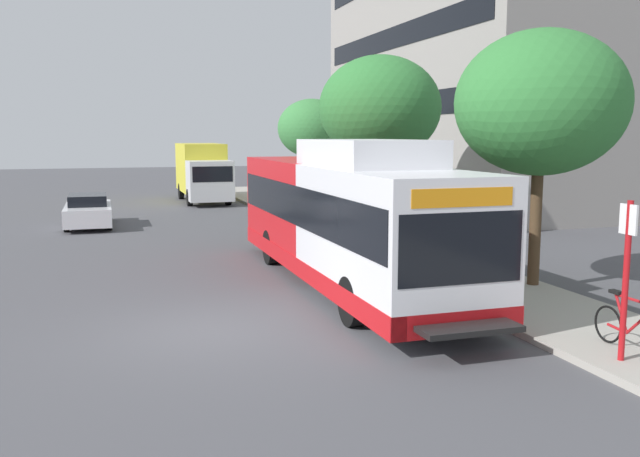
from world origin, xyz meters
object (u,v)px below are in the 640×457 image
(bicycle_parked, at_px, (632,328))
(street_tree_far_block, at_px, (312,129))
(transit_bus, at_px, (346,218))
(parked_car_far_lane, at_px, (88,211))
(box_truck_background, at_px, (203,171))
(bus_stop_sign_pole, at_px, (626,269))
(street_tree_near_stop, at_px, (541,103))
(street_tree_mid_block, at_px, (380,108))

(bicycle_parked, xyz_separation_m, street_tree_far_block, (1.56, 23.25, 3.50))
(transit_bus, height_order, bicycle_parked, transit_bus)
(parked_car_far_lane, relative_size, box_truck_background, 0.64)
(bus_stop_sign_pole, height_order, bicycle_parked, bus_stop_sign_pole)
(bicycle_parked, distance_m, street_tree_near_stop, 6.51)
(transit_bus, xyz_separation_m, bicycle_parked, (2.60, -6.86, -1.14))
(bus_stop_sign_pole, distance_m, street_tree_near_stop, 6.28)
(transit_bus, distance_m, parked_car_far_lane, 14.92)
(parked_car_far_lane, bearing_deg, street_tree_far_block, 15.60)
(street_tree_near_stop, height_order, parked_car_far_lane, street_tree_near_stop)
(bus_stop_sign_pole, bearing_deg, parked_car_far_lane, 112.49)
(parked_car_far_lane, bearing_deg, street_tree_mid_block, -30.52)
(street_tree_near_stop, bearing_deg, parked_car_far_lane, 124.46)
(street_tree_near_stop, distance_m, street_tree_far_block, 18.31)
(transit_bus, height_order, street_tree_far_block, street_tree_far_block)
(bicycle_parked, bearing_deg, bus_stop_sign_pole, -147.91)
(bus_stop_sign_pole, distance_m, bicycle_parked, 1.21)
(transit_bus, xyz_separation_m, bus_stop_sign_pole, (2.15, -7.14, -0.05))
(parked_car_far_lane, bearing_deg, bicycle_parked, -66.16)
(bicycle_parked, xyz_separation_m, parked_car_far_lane, (-8.97, 20.31, 0.10))
(bicycle_parked, height_order, parked_car_far_lane, parked_car_far_lane)
(street_tree_near_stop, xyz_separation_m, box_truck_background, (-4.56, 24.48, -2.75))
(transit_bus, height_order, bus_stop_sign_pole, transit_bus)
(box_truck_background, bearing_deg, parked_car_far_lane, -123.31)
(street_tree_mid_block, xyz_separation_m, parked_car_far_lane, (-10.35, 6.10, -4.06))
(street_tree_mid_block, bearing_deg, bus_stop_sign_pole, -97.16)
(bicycle_parked, height_order, street_tree_mid_block, street_tree_mid_block)
(bus_stop_sign_pole, bearing_deg, bicycle_parked, 32.09)
(street_tree_near_stop, distance_m, box_truck_background, 25.05)
(bus_stop_sign_pole, xyz_separation_m, street_tree_near_stop, (2.02, 5.23, 2.84))
(bus_stop_sign_pole, xyz_separation_m, bicycle_parked, (0.45, 0.28, -1.09))
(bicycle_parked, distance_m, parked_car_far_lane, 22.20)
(street_tree_far_block, distance_m, parked_car_far_lane, 11.45)
(bicycle_parked, relative_size, street_tree_far_block, 0.33)
(parked_car_far_lane, bearing_deg, box_truck_background, 56.69)
(bus_stop_sign_pole, bearing_deg, box_truck_background, 94.88)
(box_truck_background, bearing_deg, street_tree_mid_block, -74.02)
(street_tree_mid_block, bearing_deg, street_tree_near_stop, -88.76)
(transit_bus, relative_size, bus_stop_sign_pole, 4.71)
(bus_stop_sign_pole, bearing_deg, transit_bus, 106.75)
(street_tree_far_block, height_order, box_truck_background, street_tree_far_block)
(street_tree_near_stop, xyz_separation_m, street_tree_mid_block, (-0.20, 9.27, 0.23))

